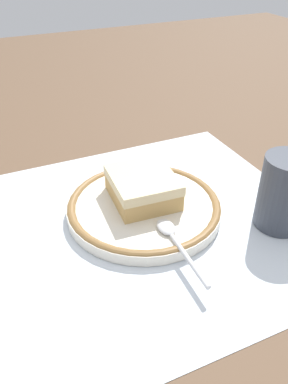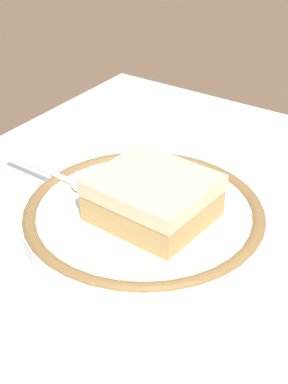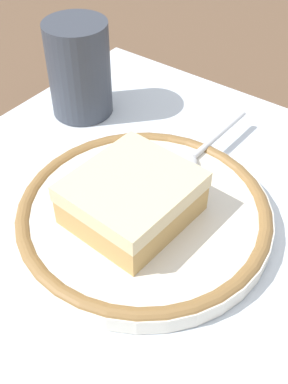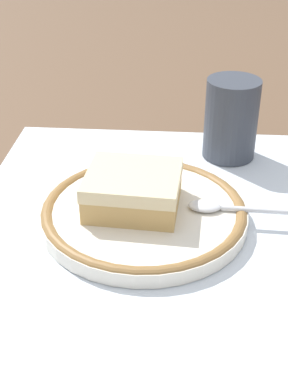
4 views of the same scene
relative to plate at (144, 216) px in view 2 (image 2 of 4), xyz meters
The scene contains 6 objects.
ground_plane 0.05m from the plate, 145.88° to the right, with size 2.40×2.40×0.00m, color brown.
placemat 0.05m from the plate, 145.88° to the right, with size 0.53×0.43×0.00m, color silver.
plate is the anchor object (origin of this frame).
cake_slice 0.03m from the plate, 73.82° to the left, with size 0.09×0.10×0.04m.
spoon 0.09m from the plate, 88.99° to the right, with size 0.02×0.13×0.01m.
napkin 0.22m from the plate, 143.59° to the right, with size 0.11×0.12×0.00m, color white.
Camera 2 is at (0.40, 0.27, 0.31)m, focal length 54.50 mm.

